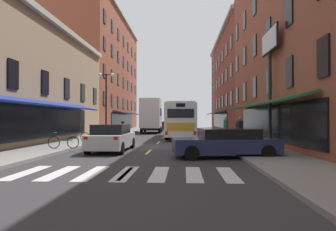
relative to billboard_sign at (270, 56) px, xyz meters
The scene contains 19 objects.
ground_plane 9.09m from the billboard_sign, 168.99° to the left, with size 34.80×80.00×0.10m, color #333335.
lane_centre_dashes 9.02m from the billboard_sign, behind, with size 0.14×73.90×0.01m.
crosswalk_near 12.43m from the billboard_sign, 129.25° to the right, with size 7.10×2.80×0.01m.
sidewalk_left 14.12m from the billboard_sign, behind, with size 3.00×80.00×0.14m, color gray.
sidewalk_right 5.74m from the billboard_sign, 129.98° to the left, with size 3.00×80.00×0.14m, color gray.
storefront_row_left 19.19m from the billboard_sign, 164.39° to the left, with size 9.44×79.90×17.77m.
storefront_row_right 5.00m from the billboard_sign, 16.71° to the left, with size 9.44×79.90×16.63m.
billboard_sign is the anchor object (origin of this frame).
transit_bus 12.58m from the billboard_sign, 116.93° to the left, with size 2.69×11.53×3.20m.
box_truck 22.27m from the billboard_sign, 114.76° to the left, with size 2.62×7.39×4.24m.
sedan_near 10.46m from the billboard_sign, 168.00° to the right, with size 1.93×4.76×1.47m.
sedan_mid 32.91m from the billboard_sign, 106.06° to the left, with size 1.94×4.72×1.37m.
sedan_far 7.27m from the billboard_sign, 126.54° to the right, with size 4.93×2.46×1.32m.
motorcycle_rider 10.68m from the billboard_sign, 167.34° to the left, with size 0.62×2.07×1.66m.
bicycle_near 12.98m from the billboard_sign, behind, with size 1.71×0.48×0.91m.
bicycle_mid 13.23m from the billboard_sign, 164.18° to the left, with size 1.70×0.48×0.91m.
pedestrian_near 4.77m from the billboard_sign, 163.18° to the left, with size 0.49×0.51×1.79m.
pedestrian_mid 7.19m from the billboard_sign, 109.36° to the left, with size 0.36×0.36×1.84m.
street_lamp_twin 14.66m from the billboard_sign, 146.01° to the left, with size 1.42×0.32×5.72m.
Camera 1 is at (1.87, -19.79, 1.76)m, focal length 32.48 mm.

